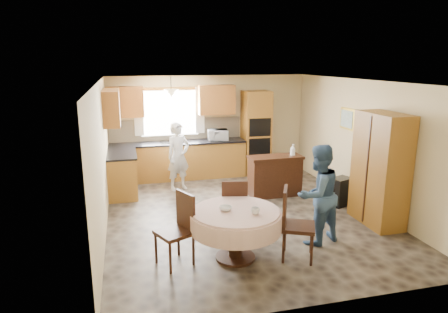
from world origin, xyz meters
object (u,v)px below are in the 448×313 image
Objects in this scene: dining_table at (236,221)px; chair_left at (179,225)px; sideboard at (275,177)px; chair_right at (293,220)px; person_dining at (318,195)px; chair_back at (234,206)px; cupboard at (380,169)px; oven_tower at (256,133)px; person_sink at (178,156)px.

dining_table is 0.82m from chair_left.
chair_right reaches higher than sideboard.
dining_table is 0.83× the size of person_dining.
dining_table is 0.74m from chair_back.
sideboard is 0.58× the size of cupboard.
cupboard is at bearing -41.76° from chair_right.
chair_left is at bearing -121.29° from oven_tower.
oven_tower is 2.31m from person_sink.
cupboard is at bearing -167.79° from chair_back.
oven_tower is 1.84× the size of sideboard.
oven_tower reaches higher than person_dining.
person_sink is 3.69m from person_dining.
cupboard is 2.69m from chair_back.
chair_back reaches higher than sideboard.
chair_back is at bearing 179.12° from cupboard.
person_dining reaches higher than chair_back.
cupboard reaches higher than chair_left.
oven_tower is 1.59× the size of dining_table.
person_dining reaches higher than person_sink.
oven_tower is 1.32× the size of person_dining.
cupboard is 4.24m from person_sink.
oven_tower is 4.61m from chair_right.
person_dining is (2.22, 0.13, 0.23)m from chair_left.
oven_tower is at bearing -113.72° from person_dining.
dining_table is 0.87× the size of person_sink.
dining_table is at bearing 58.25° from chair_left.
person_sink is (-0.54, 2.74, 0.21)m from chair_back.
person_sink reaches higher than chair_right.
chair_left is at bearing -135.71° from sideboard.
person_dining is at bearing 8.92° from dining_table.
person_dining is at bearing -30.99° from chair_right.
sideboard is at bearing 9.40° from chair_right.
oven_tower reaches higher than chair_right.
chair_right is at bearing -11.71° from dining_table.
oven_tower is 1.06× the size of cupboard.
dining_table is 1.44m from person_dining.
dining_table is 3.48m from person_sink.
chair_left is 0.65× the size of person_dining.
chair_left is at bearing -15.52° from person_dining.
chair_back reaches higher than dining_table.
chair_right is (0.64, -0.88, 0.04)m from chair_back.
person_dining is (0.59, 0.39, 0.21)m from chair_right.
cupboard reaches higher than person_dining.
chair_right is 0.74m from person_dining.
oven_tower is 3.80m from cupboard.
chair_back is at bearing -40.74° from person_dining.
dining_table is at bearing -123.29° from sideboard.
dining_table is at bearing 89.05° from chair_back.
sideboard is 1.15× the size of chair_back.
cupboard reaches higher than chair_back.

